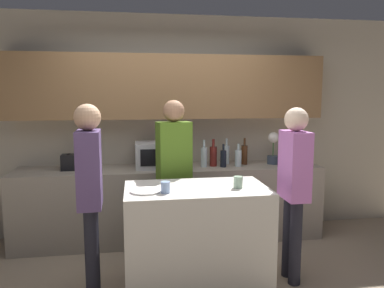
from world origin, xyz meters
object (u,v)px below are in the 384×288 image
Objects in this scene: cup_0 at (238,182)px; bottle_2 at (223,158)px; bottle_1 at (213,156)px; plate_on_island at (146,191)px; potted_plant at (273,148)px; bottle_4 at (238,158)px; bottle_5 at (244,154)px; microwave at (158,155)px; person_right at (90,185)px; person_left at (174,166)px; toaster at (73,162)px; person_center at (294,180)px; bottle_0 at (204,157)px; bottle_3 at (226,154)px; cup_1 at (165,187)px.

bottle_2 is at bearing 82.57° from cup_0.
plate_on_island is (-0.85, -1.27, -0.07)m from bottle_1.
cup_0 reaches higher than plate_on_island.
bottle_4 is (-0.47, -0.10, -0.09)m from potted_plant.
cup_0 is at bearing -108.92° from bottle_5.
microwave is 0.31× the size of person_right.
person_left reaches higher than bottle_1.
potted_plant is at bearing 1.75° from bottle_1.
bottle_2 is at bearing -154.69° from person_left.
plate_on_island is at bearing -133.48° from bottle_4.
potted_plant is (2.39, 0.00, 0.11)m from toaster.
bottle_1 is 0.30m from bottle_4.
bottle_1 and bottle_5 have the same top height.
person_center reaches higher than microwave.
person_right is at bearing -149.13° from potted_plant.
toaster is 0.16× the size of person_center.
bottle_2 is 0.32m from bottle_5.
bottle_0 is 1.17× the size of bottle_2.
bottle_3 is at bearing 6.44° from microwave.
plate_on_island is 1.35m from person_center.
bottle_2 is 1.49m from cup_1.
person_center reaches higher than cup_0.
person_right is at bearing 169.07° from cup_1.
cup_1 is 0.06× the size of person_left.
bottle_2 is (1.73, -0.10, 0.02)m from toaster.
bottle_4 is 1.60m from cup_1.
microwave is 0.32× the size of person_center.
bottle_1 is 1.29m from person_center.
bottle_2 is 1.01× the size of bottle_4.
potted_plant is at bearing 118.79° from person_right.
bottle_0 reaches higher than microwave.
potted_plant is at bearing -9.53° from bottle_3.
bottle_1 is 1.27m from cup_0.
bottle_4 is at bearing -2.86° from toaster.
person_left reaches higher than bottle_4.
bottle_3 is 0.97× the size of bottle_5.
bottle_3 is at bearing 58.75° from cup_1.
microwave is 1.59× the size of bottle_5.
bottle_1 is 1.50m from cup_1.
bottle_0 is 0.99× the size of bottle_1.
bottle_1 reaches higher than bottle_2.
toaster is 2.45m from person_center.
bottle_5 is 1.26× the size of plate_on_island.
potted_plant reaches higher than bottle_4.
person_center is (1.04, -0.62, -0.04)m from person_left.
bottle_5 is at bearing -17.50° from bottle_3.
bottle_2 is 0.84× the size of bottle_5.
person_center is 0.98× the size of person_right.
bottle_1 reaches higher than bottle_4.
microwave is 1.32× the size of potted_plant.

